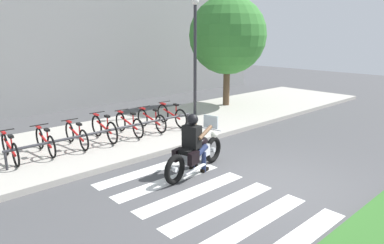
{
  "coord_description": "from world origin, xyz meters",
  "views": [
    {
      "loc": [
        -5.91,
        -4.06,
        3.22
      ],
      "look_at": [
        0.08,
        2.45,
        0.95
      ],
      "focal_mm": 32.27,
      "sensor_mm": 36.0,
      "label": 1
    }
  ],
  "objects": [
    {
      "name": "bicycle_4",
      "position": [
        -0.33,
        4.92,
        0.49
      ],
      "size": [
        0.48,
        1.69,
        0.75
      ],
      "color": "black",
      "rests_on": "sidewalk"
    },
    {
      "name": "crosswalk_stripe_5",
      "position": [
        -1.42,
        2.4,
        0.0
      ],
      "size": [
        2.8,
        0.4,
        0.01
      ],
      "primitive_type": "cube",
      "color": "white",
      "rests_on": "ground"
    },
    {
      "name": "rider",
      "position": [
        -0.68,
        1.56,
        0.84
      ],
      "size": [
        0.71,
        0.63,
        1.46
      ],
      "color": "black",
      "rests_on": "ground"
    },
    {
      "name": "ground_plane",
      "position": [
        0.0,
        0.0,
        0.0
      ],
      "size": [
        48.0,
        48.0,
        0.0
      ],
      "primitive_type": "plane",
      "color": "#4C4C4F"
    },
    {
      "name": "crosswalk_stripe_1",
      "position": [
        -1.42,
        -0.8,
        0.0
      ],
      "size": [
        2.8,
        0.4,
        0.01
      ],
      "primitive_type": "cube",
      "color": "white",
      "rests_on": "ground"
    },
    {
      "name": "building_backdrop",
      "position": [
        0.0,
        10.93,
        4.59
      ],
      "size": [
        24.0,
        1.2,
        9.19
      ],
      "primitive_type": "cube",
      "color": "gray",
      "rests_on": "ground"
    },
    {
      "name": "motorcycle",
      "position": [
        -0.61,
        1.57,
        0.47
      ],
      "size": [
        2.27,
        0.85,
        1.27
      ],
      "color": "black",
      "rests_on": "ground"
    },
    {
      "name": "bicycle_6",
      "position": [
        1.39,
        4.92,
        0.51
      ],
      "size": [
        0.48,
        1.69,
        0.79
      ],
      "color": "black",
      "rests_on": "sidewalk"
    },
    {
      "name": "crosswalk_stripe_0",
      "position": [
        -1.42,
        -1.6,
        0.0
      ],
      "size": [
        2.8,
        0.4,
        0.01
      ],
      "primitive_type": "cube",
      "color": "white",
      "rests_on": "ground"
    },
    {
      "name": "tree_near_rack",
      "position": [
        5.44,
        6.03,
        3.15
      ],
      "size": [
        3.3,
        3.3,
        4.81
      ],
      "color": "brown",
      "rests_on": "ground"
    },
    {
      "name": "crosswalk_stripe_3",
      "position": [
        -1.42,
        0.8,
        0.0
      ],
      "size": [
        2.8,
        0.4,
        0.01
      ],
      "primitive_type": "cube",
      "color": "white",
      "rests_on": "ground"
    },
    {
      "name": "bicycle_1",
      "position": [
        -2.9,
        4.92,
        0.48
      ],
      "size": [
        0.48,
        1.56,
        0.72
      ],
      "color": "black",
      "rests_on": "sidewalk"
    },
    {
      "name": "bike_rack",
      "position": [
        -1.18,
        4.36,
        0.58
      ],
      "size": [
        5.75,
        0.07,
        0.49
      ],
      "color": "#333338",
      "rests_on": "sidewalk"
    },
    {
      "name": "bicycle_5",
      "position": [
        0.53,
        4.92,
        0.49
      ],
      "size": [
        0.48,
        1.68,
        0.73
      ],
      "color": "black",
      "rests_on": "sidewalk"
    },
    {
      "name": "crosswalk_stripe_2",
      "position": [
        -1.42,
        0.0,
        0.0
      ],
      "size": [
        2.8,
        0.4,
        0.01
      ],
      "primitive_type": "cube",
      "color": "white",
      "rests_on": "ground"
    },
    {
      "name": "bicycle_2",
      "position": [
        -2.04,
        4.92,
        0.48
      ],
      "size": [
        0.48,
        1.62,
        0.72
      ],
      "color": "black",
      "rests_on": "sidewalk"
    },
    {
      "name": "crosswalk_stripe_4",
      "position": [
        -1.42,
        1.6,
        0.0
      ],
      "size": [
        2.8,
        0.4,
        0.01
      ],
      "primitive_type": "cube",
      "color": "white",
      "rests_on": "ground"
    },
    {
      "name": "sidewalk",
      "position": [
        0.0,
        5.23,
        0.07
      ],
      "size": [
        24.0,
        4.4,
        0.15
      ],
      "primitive_type": "cube",
      "color": "#B7B2A8",
      "rests_on": "ground"
    },
    {
      "name": "bicycle_3",
      "position": [
        -1.18,
        4.92,
        0.51
      ],
      "size": [
        0.48,
        1.67,
        0.8
      ],
      "color": "black",
      "rests_on": "sidewalk"
    },
    {
      "name": "street_lamp",
      "position": [
        3.16,
        5.63,
        2.72
      ],
      "size": [
        0.28,
        0.28,
        4.52
      ],
      "color": "#2D2D33",
      "rests_on": "ground"
    },
    {
      "name": "bicycle_0",
      "position": [
        -3.76,
        4.92,
        0.49
      ],
      "size": [
        0.48,
        1.66,
        0.73
      ],
      "color": "black",
      "rests_on": "sidewalk"
    }
  ]
}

